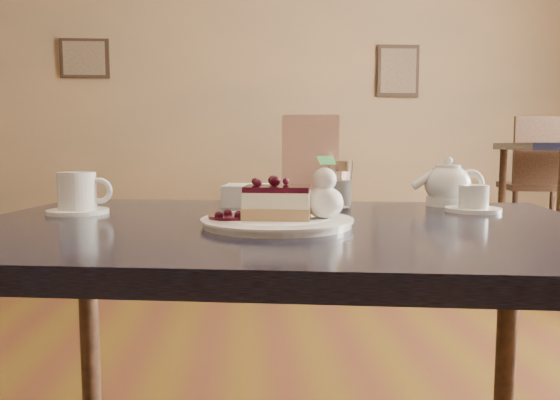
{
  "coord_description": "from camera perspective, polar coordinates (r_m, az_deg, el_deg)",
  "views": [
    {
      "loc": [
        0.14,
        -0.9,
        0.81
      ],
      "look_at": [
        0.2,
        -0.09,
        0.73
      ],
      "focal_mm": 35.0,
      "sensor_mm": 36.0,
      "label": 1
    }
  ],
  "objects": [
    {
      "name": "berry_sauce",
      "position": [
        0.89,
        -5.21,
        -1.77
      ],
      "size": [
        0.07,
        0.07,
        0.01
      ],
      "primitive_type": "cylinder",
      "color": "black",
      "rests_on": "dessert_plate"
    },
    {
      "name": "cheesecake_slice",
      "position": [
        0.89,
        -0.29,
        -0.28
      ],
      "size": [
        0.12,
        0.09,
        0.05
      ],
      "rotation": [
        0.0,
        0.0,
        -0.15
      ],
      "color": "tan",
      "rests_on": "dessert_plate"
    },
    {
      "name": "napkin_stack",
      "position": [
        1.2,
        -3.21,
        0.53
      ],
      "size": [
        0.12,
        0.12,
        0.05
      ],
      "primitive_type": "cube",
      "rotation": [
        0.0,
        0.0,
        -0.15
      ],
      "color": "white",
      "rests_on": "main_table"
    },
    {
      "name": "dessert_plate",
      "position": [
        0.89,
        -0.29,
        -2.37
      ],
      "size": [
        0.24,
        0.24,
        0.01
      ],
      "primitive_type": "cylinder",
      "color": "white",
      "rests_on": "main_table"
    },
    {
      "name": "tea_set",
      "position": [
        1.22,
        17.57,
        1.13
      ],
      "size": [
        0.16,
        0.21,
        0.1
      ],
      "color": "white",
      "rests_on": "main_table"
    },
    {
      "name": "whipped_cream",
      "position": [
        0.89,
        4.67,
        -0.25
      ],
      "size": [
        0.06,
        0.06,
        0.05
      ],
      "color": "white",
      "rests_on": "dessert_plate"
    },
    {
      "name": "main_table",
      "position": [
        0.95,
        -0.04,
        -6.58
      ],
      "size": [
        1.18,
        0.88,
        0.68
      ],
      "rotation": [
        0.0,
        0.0,
        -0.15
      ],
      "color": "black",
      "rests_on": "ground"
    },
    {
      "name": "sugar_shaker",
      "position": [
        1.17,
        6.26,
        1.77
      ],
      "size": [
        0.05,
        0.05,
        0.1
      ],
      "color": "white",
      "rests_on": "main_table"
    },
    {
      "name": "menu_card",
      "position": [
        1.22,
        3.19,
        4.22
      ],
      "size": [
        0.13,
        0.05,
        0.2
      ],
      "primitive_type": "cube",
      "rotation": [
        0.0,
        0.0,
        -0.15
      ],
      "color": "#FFF3CF",
      "rests_on": "main_table"
    },
    {
      "name": "coffee_set",
      "position": [
        1.12,
        -20.32,
        0.47
      ],
      "size": [
        0.13,
        0.12,
        0.08
      ],
      "color": "white",
      "rests_on": "main_table"
    }
  ]
}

